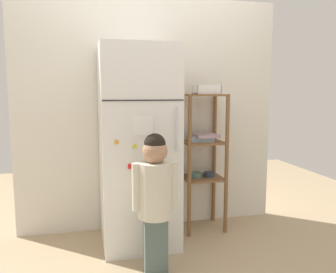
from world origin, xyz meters
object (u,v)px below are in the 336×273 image
at_px(refrigerator, 138,147).
at_px(fruit_bin, 207,90).
at_px(pantry_shelf_unit, 203,150).
at_px(child_standing, 155,190).

relative_size(refrigerator, fruit_bin, 7.42).
height_order(pantry_shelf_unit, fruit_bin, fruit_bin).
relative_size(child_standing, pantry_shelf_unit, 0.80).
bearing_deg(child_standing, fruit_bin, 47.03).
height_order(refrigerator, pantry_shelf_unit, refrigerator).
bearing_deg(pantry_shelf_unit, child_standing, -130.65).
relative_size(refrigerator, child_standing, 1.64).
bearing_deg(refrigerator, pantry_shelf_unit, 13.28).
height_order(child_standing, pantry_shelf_unit, pantry_shelf_unit).
bearing_deg(child_standing, refrigerator, 93.66).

